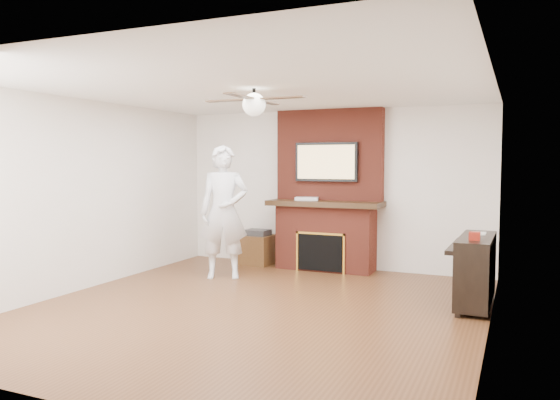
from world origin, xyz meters
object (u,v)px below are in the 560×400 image
at_px(fireplace, 327,206).
at_px(person, 224,212).
at_px(side_table, 257,248).
at_px(piano, 475,269).

distance_m(fireplace, person, 1.68).
height_order(side_table, piano, piano).
bearing_deg(side_table, fireplace, 5.28).
relative_size(person, side_table, 3.36).
relative_size(fireplace, side_table, 4.38).
xyz_separation_m(fireplace, piano, (2.30, -1.40, -0.56)).
height_order(fireplace, person, fireplace).
bearing_deg(fireplace, person, -133.50).
bearing_deg(person, side_table, 66.12).
distance_m(side_table, piano, 3.73).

